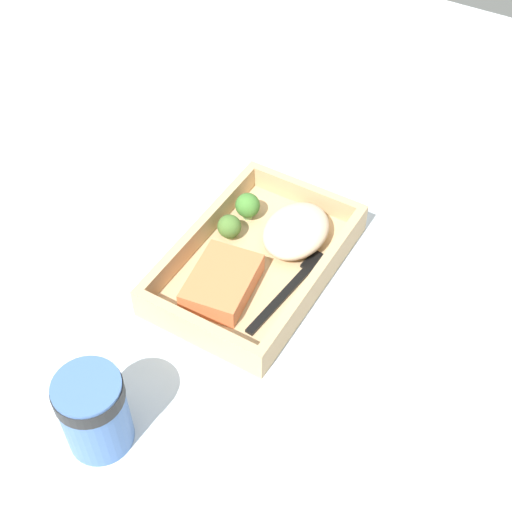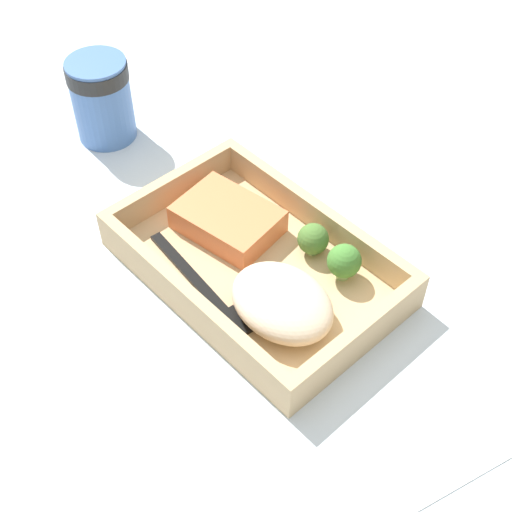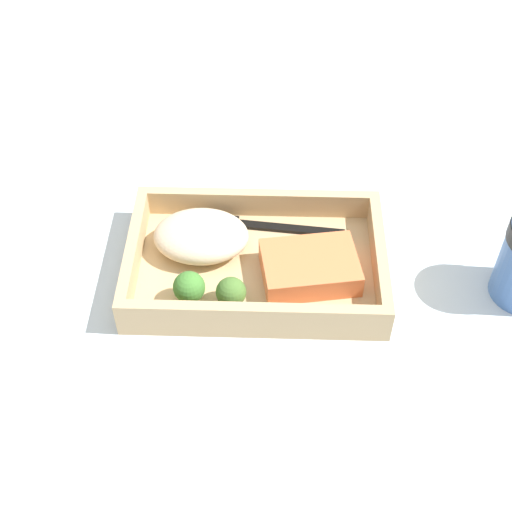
{
  "view_description": "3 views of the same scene",
  "coord_description": "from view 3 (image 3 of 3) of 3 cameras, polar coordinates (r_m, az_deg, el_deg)",
  "views": [
    {
      "loc": [
        -52.48,
        -31.22,
        69.6
      ],
      "look_at": [
        0.0,
        0.0,
        2.7
      ],
      "focal_mm": 50.0,
      "sensor_mm": 36.0,
      "label": 1
    },
    {
      "loc": [
        34.75,
        -31.98,
        54.41
      ],
      "look_at": [
        0.0,
        0.0,
        2.7
      ],
      "focal_mm": 50.0,
      "sensor_mm": 36.0,
      "label": 2
    },
    {
      "loc": [
        -1.6,
        52.84,
        59.51
      ],
      "look_at": [
        0.0,
        0.0,
        2.7
      ],
      "focal_mm": 50.0,
      "sensor_mm": 36.0,
      "label": 3
    }
  ],
  "objects": [
    {
      "name": "ground_plane",
      "position": [
        0.8,
        0.0,
        -1.8
      ],
      "size": [
        160.0,
        160.0,
        2.0
      ],
      "primitive_type": "cube",
      "color": "silver"
    },
    {
      "name": "takeout_tray",
      "position": [
        0.79,
        0.0,
        -1.04
      ],
      "size": [
        28.02,
        18.15,
        1.2
      ],
      "primitive_type": "cube",
      "color": "tan",
      "rests_on": "ground_plane"
    },
    {
      "name": "fork",
      "position": [
        0.83,
        0.88,
        2.37
      ],
      "size": [
        15.89,
        3.27,
        0.44
      ],
      "color": "black",
      "rests_on": "takeout_tray"
    },
    {
      "name": "mashed_potatoes",
      "position": [
        0.79,
        -4.42,
        1.6
      ],
      "size": [
        10.6,
        8.15,
        3.89
      ],
      "primitive_type": "ellipsoid",
      "color": "beige",
      "rests_on": "takeout_tray"
    },
    {
      "name": "receipt_slip",
      "position": [
        0.85,
        -16.12,
        0.59
      ],
      "size": [
        10.66,
        14.5,
        0.24
      ],
      "primitive_type": "cube",
      "rotation": [
        0.0,
        0.0,
        -0.25
      ],
      "color": "white",
      "rests_on": "ground_plane"
    },
    {
      "name": "broccoli_floret_2",
      "position": [
        0.74,
        -2.01,
        -2.92
      ],
      "size": [
        3.19,
        3.19,
        3.49
      ],
      "color": "#7B9B59",
      "rests_on": "takeout_tray"
    },
    {
      "name": "tray_rim",
      "position": [
        0.78,
        0.0,
        0.06
      ],
      "size": [
        28.02,
        18.15,
        3.22
      ],
      "color": "tan",
      "rests_on": "takeout_tray"
    },
    {
      "name": "broccoli_floret_1",
      "position": [
        0.74,
        -5.37,
        -2.54
      ],
      "size": [
        3.37,
        3.37,
        3.97
      ],
      "color": "#7EA160",
      "rests_on": "takeout_tray"
    },
    {
      "name": "salmon_fillet",
      "position": [
        0.77,
        4.33,
        -0.92
      ],
      "size": [
        11.2,
        8.87,
        2.77
      ],
      "primitive_type": "cube",
      "rotation": [
        0.0,
        0.0,
        0.16
      ],
      "color": "#E87645",
      "rests_on": "takeout_tray"
    }
  ]
}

